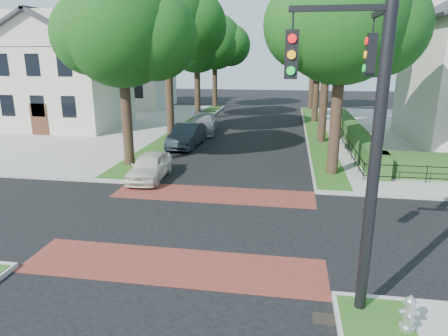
{
  "coord_description": "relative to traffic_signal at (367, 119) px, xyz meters",
  "views": [
    {
      "loc": [
        3.21,
        -13.42,
        6.04
      ],
      "look_at": [
        0.67,
        2.04,
        1.6
      ],
      "focal_mm": 32.0,
      "sensor_mm": 36.0,
      "label": 1
    }
  ],
  "objects": [
    {
      "name": "tree_right_far",
      "position": [
        0.71,
        28.64,
        2.2
      ],
      "size": [
        7.25,
        6.23,
        9.74
      ],
      "color": "black",
      "rests_on": "sidewalk_ne"
    },
    {
      "name": "fence_main_road",
      "position": [
        2.01,
        19.41,
        -4.11
      ],
      "size": [
        0.06,
        18.0,
        0.9
      ],
      "primitive_type": null,
      "color": "black",
      "rests_on": "sidewalk_ne"
    },
    {
      "name": "grass_strip_ne",
      "position": [
        0.51,
        23.51,
        -4.55
      ],
      "size": [
        1.6,
        29.8,
        0.02
      ],
      "primitive_type": "cube",
      "color": "#244D16",
      "rests_on": "sidewalk_ne"
    },
    {
      "name": "tree_left_near",
      "position": [
        -10.28,
        11.64,
        2.56
      ],
      "size": [
        7.5,
        6.45,
        10.2
      ],
      "color": "black",
      "rests_on": "sidewalk_nw"
    },
    {
      "name": "storm_drain",
      "position": [
        -0.59,
        -0.59,
        -4.7
      ],
      "size": [
        0.65,
        0.45,
        0.01
      ],
      "primitive_type": "cube",
      "color": "black",
      "rests_on": "ground"
    },
    {
      "name": "crosswalk_near",
      "position": [
        -4.89,
        1.21,
        -4.7
      ],
      "size": [
        9.0,
        2.2,
        0.01
      ],
      "primitive_type": "cube",
      "color": "maroon",
      "rests_on": "ground"
    },
    {
      "name": "ground",
      "position": [
        -4.89,
        4.41,
        -4.71
      ],
      "size": [
        120.0,
        120.0,
        0.0
      ],
      "primitive_type": "plane",
      "color": "black",
      "rests_on": "ground"
    },
    {
      "name": "grass_strip_nw",
      "position": [
        -10.29,
        23.51,
        -4.55
      ],
      "size": [
        1.6,
        29.8,
        0.02
      ],
      "primitive_type": "cube",
      "color": "#244D16",
      "rests_on": "sidewalk_nw"
    },
    {
      "name": "tree_left_back",
      "position": [
        -10.28,
        37.65,
        2.7
      ],
      "size": [
        7.75,
        6.66,
        10.44
      ],
      "color": "black",
      "rests_on": "sidewalk_nw"
    },
    {
      "name": "house_left_far",
      "position": [
        -20.38,
        36.41,
        0.33
      ],
      "size": [
        10.0,
        9.0,
        10.14
      ],
      "color": "beige",
      "rests_on": "sidewalk_nw"
    },
    {
      "name": "parked_car_middle",
      "position": [
        -8.49,
        16.85,
        -3.93
      ],
      "size": [
        1.81,
        4.79,
        1.56
      ],
      "primitive_type": "imported",
      "rotation": [
        0.0,
        0.0,
        -0.03
      ],
      "color": "black",
      "rests_on": "ground"
    },
    {
      "name": "parked_car_rear",
      "position": [
        -8.49,
        22.02,
        -3.96
      ],
      "size": [
        2.75,
        5.4,
        1.5
      ],
      "primitive_type": "imported",
      "rotation": [
        0.0,
        0.0,
        0.13
      ],
      "color": "gray",
      "rests_on": "ground"
    },
    {
      "name": "hedge_main_road",
      "position": [
        2.81,
        19.41,
        -3.96
      ],
      "size": [
        1.0,
        18.0,
        1.2
      ],
      "primitive_type": "cube",
      "color": "#204718",
      "rests_on": "sidewalk_ne"
    },
    {
      "name": "crosswalk_far",
      "position": [
        -4.89,
        7.61,
        -4.7
      ],
      "size": [
        9.0,
        2.2,
        0.01
      ],
      "primitive_type": "cube",
      "color": "maroon",
      "rests_on": "ground"
    },
    {
      "name": "traffic_signal",
      "position": [
        0.0,
        0.0,
        0.0
      ],
      "size": [
        2.17,
        2.0,
        8.0
      ],
      "color": "black",
      "rests_on": "sidewalk_se"
    },
    {
      "name": "tree_right_back",
      "position": [
        0.72,
        37.64,
        2.56
      ],
      "size": [
        7.5,
        6.45,
        10.2
      ],
      "color": "black",
      "rests_on": "sidewalk_ne"
    },
    {
      "name": "fire_hydrant",
      "position": [
        1.12,
        -0.86,
        -4.15
      ],
      "size": [
        0.44,
        0.44,
        0.85
      ],
      "rotation": [
        0.0,
        0.0,
        -0.14
      ],
      "color": "#ADACAF",
      "rests_on": "sidewalk_se"
    },
    {
      "name": "parked_car_front",
      "position": [
        -8.49,
        9.41,
        -4.04
      ],
      "size": [
        1.77,
        4.01,
        1.34
      ],
      "primitive_type": "imported",
      "rotation": [
        0.0,
        0.0,
        0.05
      ],
      "color": "silver",
      "rests_on": "ground"
    },
    {
      "name": "house_left_near",
      "position": [
        -20.38,
        22.41,
        0.33
      ],
      "size": [
        10.0,
        9.0,
        10.14
      ],
      "color": "beige",
      "rests_on": "sidewalk_nw"
    },
    {
      "name": "tree_left_far",
      "position": [
        -10.29,
        28.63,
        2.41
      ],
      "size": [
        7.0,
        6.02,
        9.86
      ],
      "color": "black",
      "rests_on": "sidewalk_nw"
    },
    {
      "name": "tree_left_mid",
      "position": [
        -10.28,
        19.66,
        3.64
      ],
      "size": [
        8.0,
        6.88,
        11.48
      ],
      "color": "black",
      "rests_on": "sidewalk_nw"
    },
    {
      "name": "tree_right_near",
      "position": [
        0.72,
        11.65,
        2.92
      ],
      "size": [
        7.75,
        6.67,
        10.66
      ],
      "color": "black",
      "rests_on": "sidewalk_ne"
    },
    {
      "name": "tree_right_mid",
      "position": [
        0.72,
        19.66,
        3.28
      ],
      "size": [
        8.25,
        7.09,
        11.22
      ],
      "color": "black",
      "rests_on": "sidewalk_ne"
    },
    {
      "name": "sidewalk_nw",
      "position": [
        -24.39,
        23.41,
        -4.63
      ],
      "size": [
        30.0,
        30.0,
        0.15
      ],
      "primitive_type": "cube",
      "color": "gray",
      "rests_on": "ground"
    }
  ]
}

